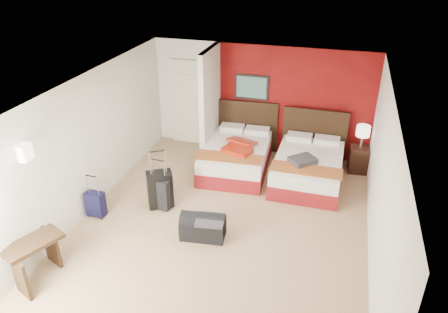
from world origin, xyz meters
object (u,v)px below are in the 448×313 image
(table_lamp, at_px, (362,137))
(duffel_bag, at_px, (203,227))
(red_suitcase_open, at_px, (240,146))
(bed_right, at_px, (308,169))
(suitcase_charcoal, at_px, (161,194))
(desk, at_px, (37,260))
(bed_left, at_px, (236,158))
(suitcase_navy, at_px, (96,205))
(nightstand, at_px, (358,159))
(suitcase_black, at_px, (160,190))

(table_lamp, distance_m, duffel_bag, 4.04)
(red_suitcase_open, bearing_deg, bed_right, 18.96)
(bed_right, height_order, table_lamp, table_lamp)
(suitcase_charcoal, height_order, desk, desk)
(desk, bearing_deg, red_suitcase_open, 85.78)
(bed_left, relative_size, suitcase_navy, 4.17)
(suitcase_navy, height_order, desk, desk)
(nightstand, xyz_separation_m, suitcase_navy, (-4.57, -3.07, -0.05))
(duffel_bag, bearing_deg, red_suitcase_open, 82.51)
(nightstand, bearing_deg, suitcase_black, -148.18)
(suitcase_charcoal, bearing_deg, bed_left, 67.91)
(suitcase_navy, xyz_separation_m, duffel_bag, (2.07, -0.04, -0.04))
(suitcase_black, distance_m, duffel_bag, 1.26)
(bed_right, relative_size, nightstand, 3.45)
(nightstand, bearing_deg, suitcase_navy, -148.79)
(red_suitcase_open, xyz_separation_m, suitcase_navy, (-2.11, -2.29, -0.40))
(nightstand, bearing_deg, table_lamp, 0.00)
(suitcase_charcoal, height_order, duffel_bag, suitcase_charcoal)
(suitcase_navy, distance_m, duffel_bag, 2.07)
(bed_left, xyz_separation_m, suitcase_charcoal, (-0.98, -1.82, 0.01))
(bed_left, xyz_separation_m, table_lamp, (2.56, 0.68, 0.52))
(duffel_bag, bearing_deg, desk, -147.89)
(nightstand, height_order, table_lamp, table_lamp)
(bed_left, bearing_deg, red_suitcase_open, -48.70)
(suitcase_black, xyz_separation_m, suitcase_navy, (-1.01, -0.62, -0.12))
(table_lamp, bearing_deg, desk, -133.79)
(bed_right, height_order, red_suitcase_open, red_suitcase_open)
(nightstand, bearing_deg, suitcase_charcoal, -147.55)
(bed_left, relative_size, nightstand, 3.44)
(bed_left, bearing_deg, nightstand, 11.10)
(table_lamp, height_order, duffel_bag, table_lamp)
(bed_left, bearing_deg, desk, -119.65)
(bed_left, distance_m, desk, 4.50)
(red_suitcase_open, height_order, table_lamp, table_lamp)
(suitcase_charcoal, bearing_deg, duffel_bag, -24.42)
(red_suitcase_open, height_order, desk, desk)
(red_suitcase_open, relative_size, suitcase_charcoal, 1.36)
(nightstand, relative_size, suitcase_charcoal, 0.95)
(table_lamp, bearing_deg, bed_right, -142.93)
(bed_right, xyz_separation_m, suitcase_charcoal, (-2.54, -1.73, 0.00))
(bed_left, distance_m, nightstand, 2.65)
(table_lamp, relative_size, duffel_bag, 0.68)
(table_lamp, xyz_separation_m, suitcase_black, (-3.56, -2.45, -0.46))
(red_suitcase_open, distance_m, suitcase_navy, 3.14)
(table_lamp, xyz_separation_m, suitcase_charcoal, (-3.54, -2.49, -0.52))
(bed_left, height_order, duffel_bag, bed_left)
(red_suitcase_open, xyz_separation_m, suitcase_black, (-1.10, -1.67, -0.28))
(table_lamp, bearing_deg, red_suitcase_open, -162.48)
(nightstand, bearing_deg, bed_right, -145.63)
(suitcase_charcoal, distance_m, duffel_bag, 1.21)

